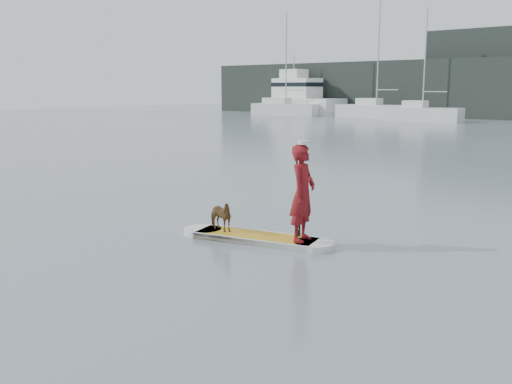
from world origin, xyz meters
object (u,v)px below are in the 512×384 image
Objects in this scene: paddler at (303,193)px; motor_yacht_b at (300,98)px; paddleboard at (256,238)px; sailboat_b at (376,110)px; sailboat_c at (422,113)px; dog at (219,216)px; sailboat_a at (285,108)px.

paddler is 0.17× the size of motor_yacht_b.
paddleboard is 0.26× the size of sailboat_b.
sailboat_b is (-21.34, 44.84, 0.79)m from paddleboard.
motor_yacht_b is at bearing 110.27° from paddleboard.
sailboat_c reaches higher than paddler.
sailboat_c is at bearing 7.58° from paddler.
motor_yacht_b is (-11.06, 2.10, 1.09)m from sailboat_b.
paddler is 1.94m from dog.
dog is at bearing -75.19° from sailboat_c.
sailboat_b is 6.87m from sailboat_c.
sailboat_a reaches higher than dog.
motor_yacht_b is (-0.52, 3.60, 1.15)m from sailboat_a.
sailboat_c is 18.04m from motor_yacht_b.
sailboat_a is (-32.84, 43.10, -0.27)m from paddler.
sailboat_a is at bearing 23.85° from paddler.
motor_yacht_b is (-31.58, 47.15, 1.50)m from dog.
paddler is at bearing -60.44° from sailboat_a.
dog is (-0.81, -0.21, 0.38)m from paddleboard.
paddleboard is 44.63m from sailboat_c.
sailboat_a is 10.64m from sailboat_b.
motor_yacht_b is at bearing 166.41° from sailboat_b.
paddler is at bearing -66.25° from sailboat_b.
motor_yacht_b reaches higher than paddleboard.
paddler is 0.17× the size of sailboat_a.
sailboat_b reaches higher than motor_yacht_b.
paddleboard is 4.29× the size of dog.
sailboat_b reaches higher than sailboat_c.
paddler is 57.40m from motor_yacht_b.
paddleboard is at bearing -74.11° from sailboat_c.
sailboat_c is (-16.06, 41.75, -0.30)m from paddler.
sailboat_a is (-31.88, 43.35, 0.73)m from paddleboard.
paddler is 0.18× the size of sailboat_c.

